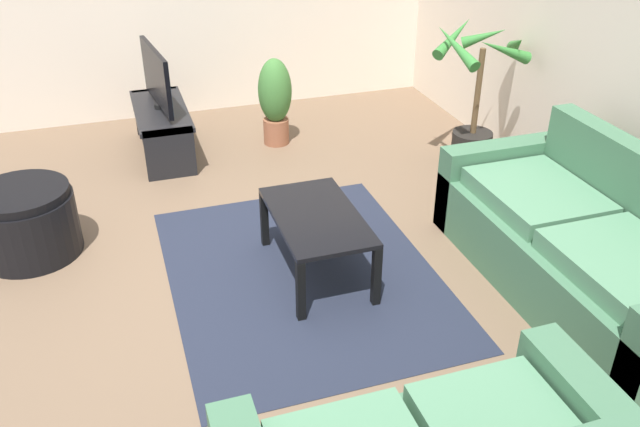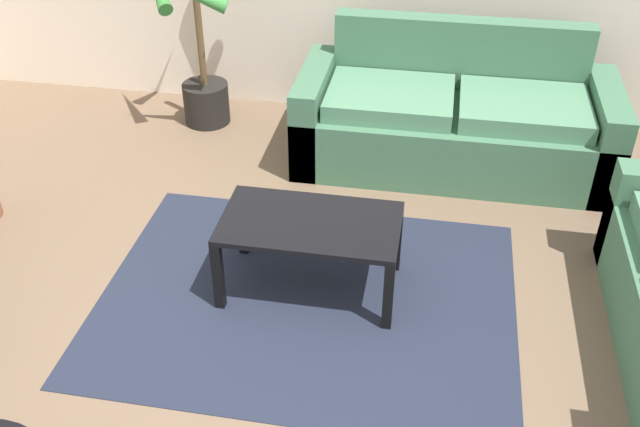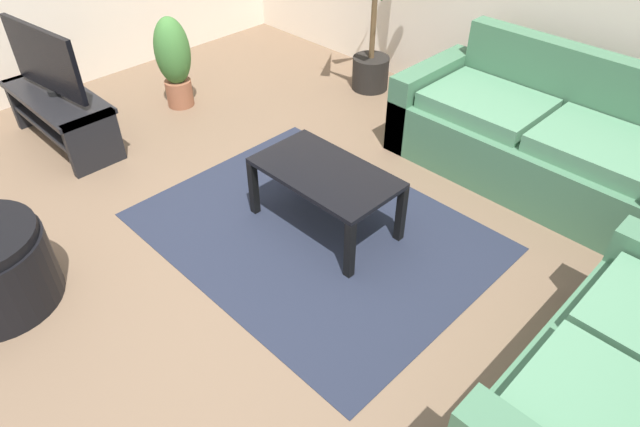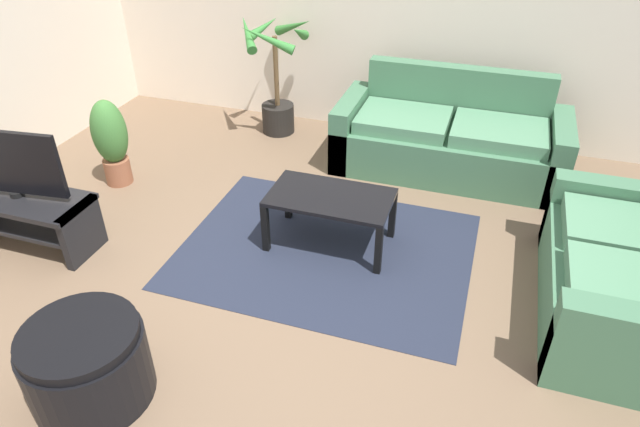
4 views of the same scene
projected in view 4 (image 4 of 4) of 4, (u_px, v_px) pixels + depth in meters
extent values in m
plane|color=brown|center=(265.00, 300.00, 3.86)|extent=(6.60, 6.60, 0.00)
cube|color=beige|center=(376.00, 0.00, 5.49)|extent=(6.00, 0.06, 2.70)
cube|color=#3F6B4C|center=(448.00, 150.00, 5.28)|extent=(2.10, 0.90, 0.42)
cube|color=#3F6B4C|center=(459.00, 91.00, 5.32)|extent=(1.74, 0.16, 0.48)
cube|color=#3F6B4C|center=(350.00, 127.00, 5.48)|extent=(0.18, 0.90, 0.62)
cube|color=#3F6B4C|center=(557.00, 156.00, 4.98)|extent=(0.18, 0.90, 0.62)
cube|color=#4F7F5D|center=(404.00, 120.00, 5.21)|extent=(0.83, 0.66, 0.12)
cube|color=#4F7F5D|center=(500.00, 133.00, 4.98)|extent=(0.83, 0.66, 0.12)
cube|color=#3F6B4C|center=(617.00, 289.00, 3.64)|extent=(0.90, 1.59, 0.42)
cube|color=#3F6B4C|center=(637.00, 357.00, 3.03)|extent=(0.90, 0.18, 0.62)
cube|color=#3F6B4C|center=(611.00, 219.00, 4.14)|extent=(0.90, 0.18, 0.62)
cube|color=#4F7F5D|center=(627.00, 286.00, 3.26)|extent=(0.66, 0.57, 0.12)
cube|color=#4F7F5D|center=(616.00, 228.00, 3.75)|extent=(0.66, 0.57, 0.12)
cube|color=black|center=(18.00, 198.00, 4.19)|extent=(1.10, 0.45, 0.04)
cube|color=black|center=(27.00, 222.00, 4.32)|extent=(1.02, 0.39, 0.03)
cube|color=black|center=(82.00, 232.00, 4.17)|extent=(0.06, 0.41, 0.43)
cube|color=black|center=(6.00, 162.00, 4.02)|extent=(0.88, 0.14, 0.50)
cube|color=teal|center=(8.00, 161.00, 4.04)|extent=(0.83, 0.11, 0.45)
cylinder|color=black|center=(17.00, 194.00, 4.17)|extent=(0.10, 0.10, 0.04)
cube|color=black|center=(330.00, 197.00, 4.18)|extent=(0.93, 0.53, 0.03)
cube|color=black|center=(265.00, 228.00, 4.23)|extent=(0.05, 0.05, 0.41)
cube|color=black|center=(378.00, 250.00, 4.00)|extent=(0.05, 0.05, 0.41)
cube|color=black|center=(288.00, 196.00, 4.60)|extent=(0.05, 0.05, 0.41)
cube|color=black|center=(392.00, 215.00, 4.37)|extent=(0.05, 0.05, 0.41)
cube|color=#1E2333|center=(326.00, 250.00, 4.33)|extent=(2.20, 1.70, 0.01)
cylinder|color=black|center=(278.00, 118.00, 6.03)|extent=(0.34, 0.34, 0.31)
cylinder|color=brown|center=(276.00, 72.00, 5.75)|extent=(0.05, 0.05, 0.73)
cone|color=#347A33|center=(299.00, 32.00, 5.48)|extent=(0.17, 0.52, 0.28)
cone|color=#347A33|center=(294.00, 26.00, 5.67)|extent=(0.51, 0.33, 0.28)
cone|color=#347A33|center=(264.00, 27.00, 5.63)|extent=(0.28, 0.37, 0.22)
cone|color=#347A33|center=(247.00, 33.00, 5.46)|extent=(0.38, 0.50, 0.29)
cone|color=#347A33|center=(267.00, 39.00, 5.30)|extent=(0.55, 0.18, 0.29)
cylinder|color=brown|center=(118.00, 171.00, 5.14)|extent=(0.24, 0.24, 0.24)
ellipsoid|color=#3C7032|center=(109.00, 132.00, 4.92)|extent=(0.31, 0.31, 0.60)
cylinder|color=black|center=(89.00, 367.00, 3.09)|extent=(0.67, 0.67, 0.43)
cylinder|color=black|center=(78.00, 336.00, 2.96)|extent=(0.64, 0.64, 0.06)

